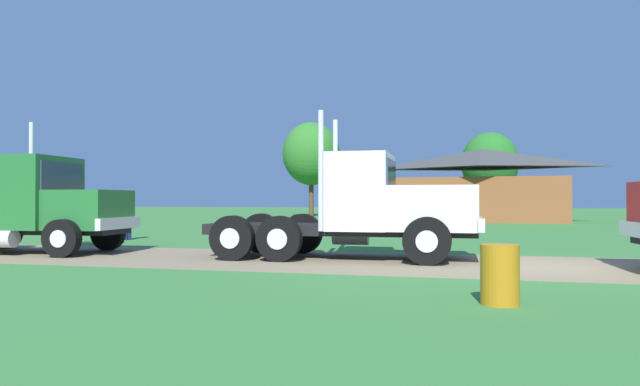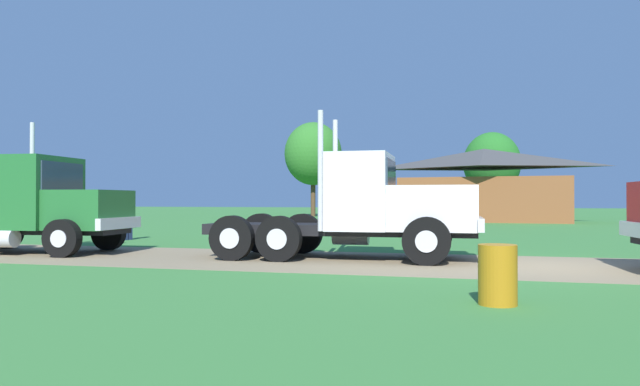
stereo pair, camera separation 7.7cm
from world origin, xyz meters
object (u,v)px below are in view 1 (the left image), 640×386
truck_foreground_white (372,210)px  truck_near_right (41,208)px  steel_barrel (500,275)px  visitor_far_side (126,214)px  shed_building (482,186)px

truck_foreground_white → truck_near_right: 9.67m
truck_foreground_white → truck_near_right: (-9.64, -0.67, 0.01)m
truck_near_right → steel_barrel: 13.74m
visitor_far_side → truck_near_right: bearing=-82.7°
truck_foreground_white → steel_barrel: 6.85m
visitor_far_side → steel_barrel: 17.20m
truck_foreground_white → shed_building: shed_building is taller
visitor_far_side → steel_barrel: (13.29, -10.90, -0.55)m
truck_foreground_white → visitor_far_side: 11.40m
truck_foreground_white → shed_building: bearing=83.5°
steel_barrel → truck_foreground_white: bearing=115.7°
steel_barrel → visitor_far_side: bearing=140.6°
shed_building → visitor_far_side: bearing=-120.1°
truck_foreground_white → truck_near_right: bearing=-176.0°
visitor_far_side → shed_building: shed_building is taller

